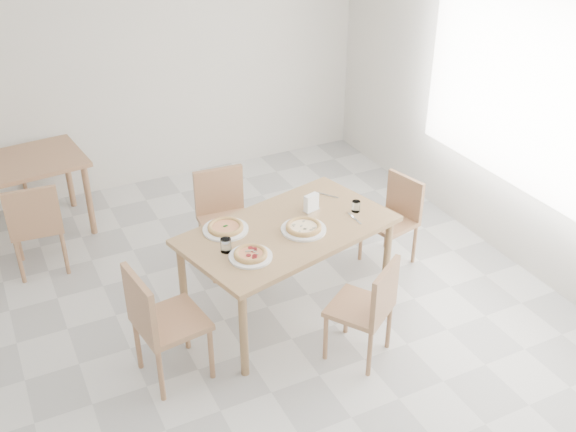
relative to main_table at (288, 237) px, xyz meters
name	(u,v)px	position (x,y,z in m)	size (l,w,h in m)	color
room	(563,110)	(2.08, -0.50, 0.83)	(7.28, 7.00, 7.00)	silver
main_table	(288,237)	(0.00, 0.00, 0.00)	(1.75, 1.26, 0.75)	#A27E53
chair_south	(369,305)	(0.25, -0.77, -0.20)	(0.55, 0.55, 0.81)	#A17650
chair_north	(224,212)	(-0.20, 0.84, -0.17)	(0.46, 0.46, 0.87)	#A17650
chair_west	(159,319)	(-1.12, -0.32, -0.15)	(0.50, 0.50, 0.89)	#A17650
chair_east	(396,214)	(1.16, 0.23, -0.22)	(0.46, 0.46, 0.78)	#A17650
plate_margherita	(226,229)	(-0.43, 0.17, 0.09)	(0.34, 0.34, 0.02)	white
plate_mushroom	(304,229)	(0.09, -0.08, 0.09)	(0.34, 0.34, 0.02)	white
plate_pepperoni	(251,257)	(-0.41, -0.24, 0.09)	(0.31, 0.31, 0.02)	white
pizza_margherita	(225,227)	(-0.43, 0.17, 0.11)	(0.32, 0.32, 0.03)	#EFC170
pizza_mushroom	(304,227)	(0.09, -0.08, 0.11)	(0.34, 0.34, 0.03)	#EFC170
pizza_pepperoni	(251,254)	(-0.41, -0.24, 0.11)	(0.32, 0.32, 0.03)	#EFC170
tumbler_a	(226,245)	(-0.54, -0.09, 0.13)	(0.08, 0.08, 0.10)	white
tumbler_b	(356,206)	(0.59, -0.01, 0.12)	(0.07, 0.07, 0.09)	white
napkin_holder	(311,203)	(0.28, 0.15, 0.15)	(0.14, 0.10, 0.15)	silver
fork_a	(328,195)	(0.52, 0.31, 0.08)	(0.02, 0.19, 0.01)	silver
fork_b	(355,219)	(0.52, -0.11, 0.08)	(0.02, 0.19, 0.01)	silver
second_table	(6,174)	(-1.78, 2.10, -0.02)	(1.43, 0.92, 0.75)	#A17650
chair_back_s	(35,222)	(-1.67, 1.39, -0.17)	(0.46, 0.46, 0.86)	#A17650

